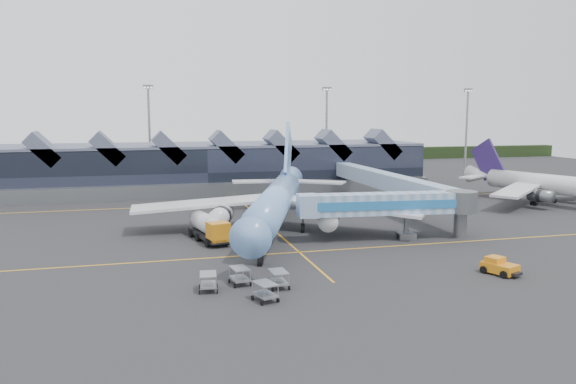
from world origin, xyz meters
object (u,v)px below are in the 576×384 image
object	(u,v)px
fuel_truck	(207,226)
jet_bridge	(400,205)
main_airliner	(277,199)
pushback_tug	(499,267)
regional_jet	(544,184)

from	to	relation	value
fuel_truck	jet_bridge	bearing A→B (deg)	-26.45
jet_bridge	main_airliner	bearing A→B (deg)	153.78
main_airliner	jet_bridge	bearing A→B (deg)	-12.11
main_airliner	pushback_tug	distance (m)	30.21
regional_jet	jet_bridge	xyz separation A→B (m)	(-36.70, -19.20, 0.78)
main_airliner	regional_jet	xyz separation A→B (m)	(50.42, 10.73, -0.75)
main_airliner	pushback_tug	xyz separation A→B (m)	(16.48, -25.06, -3.60)
jet_bridge	pushback_tug	xyz separation A→B (m)	(2.75, -16.59, -3.63)
fuel_truck	pushback_tug	distance (m)	34.18
regional_jet	fuel_truck	world-z (taller)	regional_jet
fuel_truck	pushback_tug	world-z (taller)	fuel_truck
regional_jet	pushback_tug	xyz separation A→B (m)	(-33.94, -35.79, -2.85)
main_airliner	fuel_truck	size ratio (longest dim) A/B	4.53
main_airliner	pushback_tug	bearing A→B (deg)	-37.10
regional_jet	fuel_truck	distance (m)	61.68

